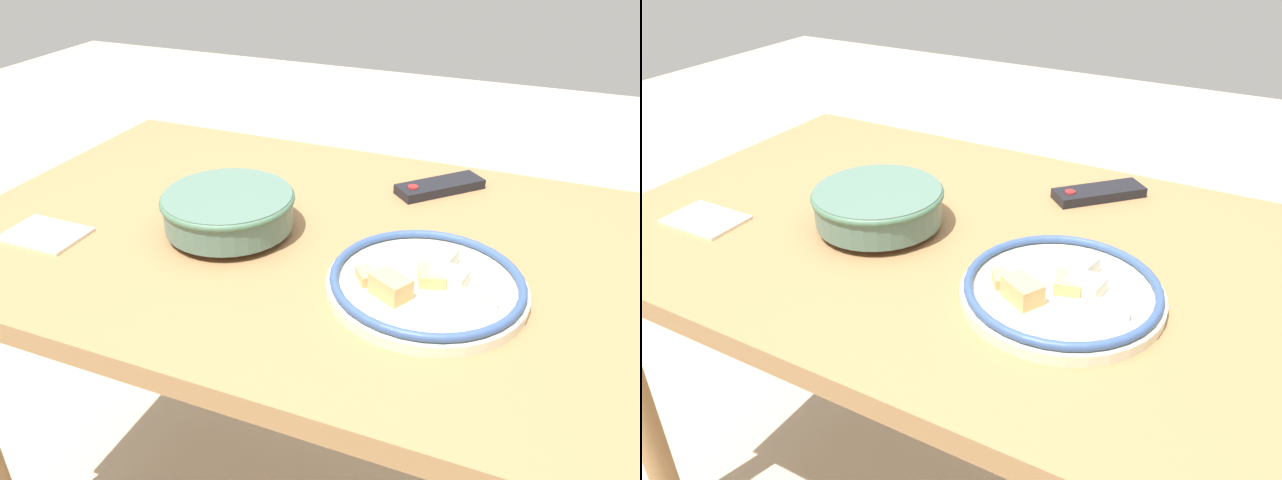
{
  "view_description": "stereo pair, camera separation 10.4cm",
  "coord_description": "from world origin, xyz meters",
  "views": [
    {
      "loc": [
        0.4,
        -0.91,
        1.33
      ],
      "look_at": [
        0.05,
        -0.08,
        0.81
      ],
      "focal_mm": 35.0,
      "sensor_mm": 36.0,
      "label": 1
    },
    {
      "loc": [
        0.49,
        -0.87,
        1.33
      ],
      "look_at": [
        0.05,
        -0.08,
        0.81
      ],
      "focal_mm": 35.0,
      "sensor_mm": 36.0,
      "label": 2
    }
  ],
  "objects": [
    {
      "name": "food_plate",
      "position": [
        0.24,
        -0.11,
        0.79
      ],
      "size": [
        0.31,
        0.31,
        0.05
      ],
      "color": "beige",
      "rests_on": "dining_table"
    },
    {
      "name": "tv_remote",
      "position": [
        0.18,
        0.27,
        0.78
      ],
      "size": [
        0.17,
        0.18,
        0.02
      ],
      "rotation": [
        0.0,
        0.0,
        2.37
      ],
      "color": "black",
      "rests_on": "dining_table"
    },
    {
      "name": "dining_table",
      "position": [
        0.0,
        0.0,
        0.68
      ],
      "size": [
        1.31,
        0.84,
        0.77
      ],
      "color": "olive",
      "rests_on": "ground_plane"
    },
    {
      "name": "noodle_bowl",
      "position": [
        -0.14,
        -0.05,
        0.82
      ],
      "size": [
        0.24,
        0.24,
        0.08
      ],
      "color": "#4C6B5B",
      "rests_on": "dining_table"
    },
    {
      "name": "folded_napkin",
      "position": [
        -0.44,
        -0.19,
        0.78
      ],
      "size": [
        0.14,
        0.1,
        0.01
      ],
      "color": "beige",
      "rests_on": "dining_table"
    }
  ]
}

